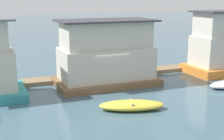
# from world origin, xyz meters

# --- Properties ---
(ground_plane) EXTENTS (200.00, 200.00, 0.00)m
(ground_plane) POSITION_xyz_m (0.00, 0.00, 0.00)
(ground_plane) COLOR #426070
(dock_walkway) EXTENTS (33.80, 1.54, 0.30)m
(dock_walkway) POSITION_xyz_m (0.00, 2.56, 0.15)
(dock_walkway) COLOR #846B4C
(dock_walkway) RESTS_ON ground_plane
(houseboat_brown) EXTENTS (7.24, 4.15, 4.67)m
(houseboat_brown) POSITION_xyz_m (0.15, 0.54, 2.16)
(houseboat_brown) COLOR brown
(houseboat_brown) RESTS_ON ground_plane
(houseboat_orange) EXTENTS (5.30, 3.71, 5.13)m
(houseboat_orange) POSITION_xyz_m (10.21, 0.27, 2.30)
(houseboat_orange) COLOR orange
(houseboat_orange) RESTS_ON ground_plane
(dinghy_yellow) EXTENTS (3.91, 2.41, 0.53)m
(dinghy_yellow) POSITION_xyz_m (-0.43, -4.99, 0.26)
(dinghy_yellow) COLOR yellow
(dinghy_yellow) RESTS_ON ground_plane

